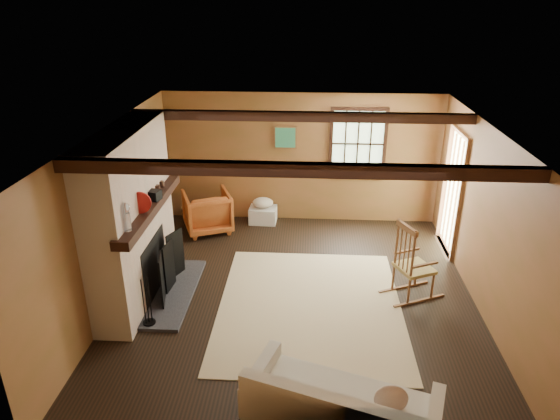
# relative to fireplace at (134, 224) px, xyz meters

# --- Properties ---
(ground) EXTENTS (5.50, 5.50, 0.00)m
(ground) POSITION_rel_fireplace_xyz_m (2.23, 0.00, -1.10)
(ground) COLOR black
(ground) RESTS_ON ground
(room_envelope) EXTENTS (5.02, 5.52, 2.44)m
(room_envelope) POSITION_rel_fireplace_xyz_m (2.45, 0.26, 0.53)
(room_envelope) COLOR brown
(room_envelope) RESTS_ON ground
(fireplace) EXTENTS (1.02, 2.30, 2.40)m
(fireplace) POSITION_rel_fireplace_xyz_m (0.00, 0.00, 0.00)
(fireplace) COLOR #A85F41
(fireplace) RESTS_ON ground
(rug) EXTENTS (2.50, 3.00, 0.01)m
(rug) POSITION_rel_fireplace_xyz_m (2.43, -0.20, -1.10)
(rug) COLOR tan
(rug) RESTS_ON ground
(rocking_chair) EXTENTS (0.93, 0.73, 1.14)m
(rocking_chair) POSITION_rel_fireplace_xyz_m (3.84, 0.17, -0.62)
(rocking_chair) COLOR tan
(rocking_chair) RESTS_ON ground
(sofa) EXTENTS (1.98, 1.33, 0.74)m
(sofa) POSITION_rel_fireplace_xyz_m (2.72, -2.37, -0.84)
(sofa) COLOR beige
(sofa) RESTS_ON ground
(firewood_pile) EXTENTS (0.74, 0.13, 0.27)m
(firewood_pile) POSITION_rel_fireplace_xyz_m (0.34, 2.60, -0.97)
(firewood_pile) COLOR #523523
(firewood_pile) RESTS_ON ground
(laundry_basket) EXTENTS (0.52, 0.40, 0.30)m
(laundry_basket) POSITION_rel_fireplace_xyz_m (1.52, 2.54, -0.95)
(laundry_basket) COLOR silver
(laundry_basket) RESTS_ON ground
(basket_pillow) EXTENTS (0.44, 0.39, 0.19)m
(basket_pillow) POSITION_rel_fireplace_xyz_m (1.52, 2.54, -0.71)
(basket_pillow) COLOR beige
(basket_pillow) RESTS_ON laundry_basket
(armchair) EXTENTS (1.04, 1.05, 0.74)m
(armchair) POSITION_rel_fireplace_xyz_m (0.55, 2.13, -0.73)
(armchair) COLOR #BF6026
(armchair) RESTS_ON ground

